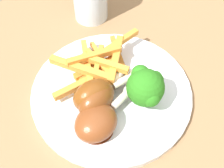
{
  "coord_description": "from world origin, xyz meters",
  "views": [
    {
      "loc": [
        -0.2,
        -0.17,
        1.17
      ],
      "look_at": [
        0.03,
        -0.0,
        0.78
      ],
      "focal_mm": 48.22,
      "sensor_mm": 36.0,
      "label": 1
    }
  ],
  "objects": [
    {
      "name": "chicken_drumstick_extra",
      "position": [
        -0.0,
        0.0,
        0.79
      ],
      "size": [
        0.12,
        0.05,
        0.05
      ],
      "color": "#4E210D",
      "rests_on": "dinner_plate"
    },
    {
      "name": "dinner_plate",
      "position": [
        0.03,
        -0.0,
        0.76
      ],
      "size": [
        0.27,
        0.27,
        0.01
      ],
      "primitive_type": "cylinder",
      "color": "silver",
      "rests_on": "dining_table"
    },
    {
      "name": "broccoli_floret_front",
      "position": [
        0.05,
        -0.06,
        0.81
      ],
      "size": [
        0.06,
        0.06,
        0.07
      ],
      "color": "#73AD50",
      "rests_on": "dinner_plate"
    },
    {
      "name": "carrot_fries_pile",
      "position": [
        0.05,
        0.04,
        0.78
      ],
      "size": [
        0.19,
        0.12,
        0.04
      ],
      "color": "orange",
      "rests_on": "dinner_plate"
    },
    {
      "name": "chicken_drumstick_far",
      "position": [
        -0.03,
        -0.02,
        0.78
      ],
      "size": [
        0.12,
        0.06,
        0.04
      ],
      "color": "#542411",
      "rests_on": "dinner_plate"
    },
    {
      "name": "chicken_drumstick_near",
      "position": [
        -0.0,
        0.01,
        0.79
      ],
      "size": [
        0.12,
        0.07,
        0.05
      ],
      "color": "#4F230B",
      "rests_on": "dinner_plate"
    },
    {
      "name": "dining_table",
      "position": [
        0.0,
        0.0,
        0.63
      ],
      "size": [
        1.1,
        0.69,
        0.75
      ],
      "color": "#8E6B47",
      "rests_on": "ground_plane"
    }
  ]
}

